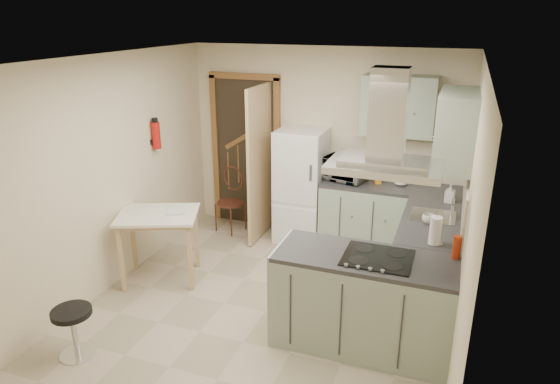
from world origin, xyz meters
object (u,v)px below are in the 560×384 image
at_px(fridge, 301,186).
at_px(microwave, 345,169).
at_px(bentwood_chair, 230,203).
at_px(extractor_hood, 384,167).
at_px(drop_leaf_table, 160,247).
at_px(peninsula, 363,301).
at_px(stool, 75,332).

xyz_separation_m(fridge, microwave, (0.57, 0.00, 0.29)).
bearing_deg(fridge, microwave, 0.11).
bearing_deg(microwave, bentwood_chair, -162.14).
height_order(extractor_hood, drop_leaf_table, extractor_hood).
xyz_separation_m(peninsula, drop_leaf_table, (-2.38, 0.41, -0.05)).
xyz_separation_m(bentwood_chair, microwave, (1.57, 0.08, 0.63)).
xyz_separation_m(drop_leaf_table, stool, (0.03, -1.43, -0.17)).
height_order(peninsula, microwave, microwave).
bearing_deg(microwave, extractor_hood, -54.25).
distance_m(peninsula, drop_leaf_table, 2.41).
distance_m(bentwood_chair, stool, 2.93).
relative_size(drop_leaf_table, microwave, 1.65).
relative_size(extractor_hood, bentwood_chair, 1.10).
bearing_deg(bentwood_chair, drop_leaf_table, -78.49).
bearing_deg(microwave, drop_leaf_table, -122.70).
bearing_deg(drop_leaf_table, extractor_hood, -31.37).
distance_m(drop_leaf_table, microwave, 2.42).
bearing_deg(peninsula, fridge, 121.74).
bearing_deg(fridge, extractor_hood, -56.21).
distance_m(drop_leaf_table, stool, 1.44).
xyz_separation_m(extractor_hood, bentwood_chair, (-2.32, 1.90, -1.31)).
xyz_separation_m(extractor_hood, stool, (-2.44, -1.02, -1.49)).
relative_size(extractor_hood, microwave, 1.74).
bearing_deg(bentwood_chair, peninsula, -23.13).
height_order(drop_leaf_table, microwave, microwave).
xyz_separation_m(extractor_hood, microwave, (-0.75, 1.98, -0.68)).
distance_m(fridge, extractor_hood, 2.57).
relative_size(extractor_hood, drop_leaf_table, 1.05).
bearing_deg(bentwood_chair, fridge, 21.98).
distance_m(fridge, microwave, 0.64).
relative_size(peninsula, drop_leaf_table, 1.81).
relative_size(fridge, bentwood_chair, 1.83).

